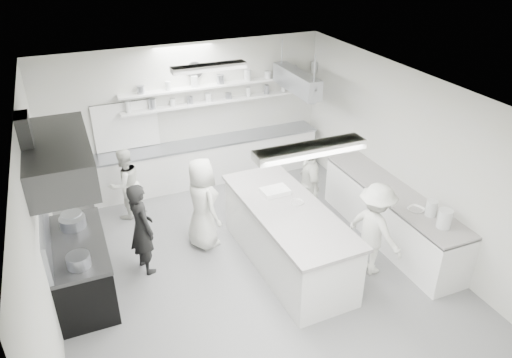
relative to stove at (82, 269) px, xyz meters
name	(u,v)px	position (x,y,z in m)	size (l,w,h in m)	color
floor	(250,267)	(2.60, -0.40, -0.46)	(6.00, 7.00, 0.02)	gray
ceiling	(249,95)	(2.60, -0.40, 2.56)	(6.00, 7.00, 0.02)	white
wall_back	(188,114)	(2.60, 3.10, 1.05)	(6.00, 0.04, 3.00)	beige
wall_front	(388,357)	(2.60, -3.90, 1.05)	(6.00, 0.04, 3.00)	beige
wall_left	(40,232)	(-0.40, -0.40, 1.05)	(0.04, 7.00, 3.00)	beige
wall_right	(408,156)	(5.60, -0.40, 1.05)	(0.04, 7.00, 3.00)	beige
stove	(82,269)	(0.00, 0.00, 0.00)	(0.80, 1.80, 0.90)	black
exhaust_hood	(58,157)	(0.00, 0.00, 1.90)	(0.85, 2.00, 0.50)	#3D3D3F
back_counter	(208,162)	(2.90, 2.80, 0.01)	(5.00, 0.60, 0.92)	white
shelf_lower	(220,101)	(3.30, 2.97, 1.30)	(4.20, 0.26, 0.04)	white
shelf_upper	(220,85)	(3.30, 2.97, 1.65)	(4.20, 0.26, 0.04)	white
pass_through_window	(126,126)	(1.30, 3.08, 1.00)	(1.30, 0.04, 1.00)	black
wall_clock	(194,70)	(2.80, 3.06, 2.00)	(0.32, 0.32, 0.05)	silver
right_counter	(391,216)	(5.25, -0.60, 0.02)	(0.74, 3.30, 0.94)	white
pot_rack	(296,81)	(4.60, 2.00, 1.85)	(0.30, 1.60, 0.40)	#9598A2
light_fixture_front	(310,149)	(2.60, -2.20, 2.49)	(1.30, 0.25, 0.10)	white
light_fixture_rear	(209,67)	(2.60, 1.40, 2.49)	(1.30, 0.25, 0.10)	white
prep_island	(287,237)	(3.21, -0.54, 0.07)	(1.06, 2.85, 1.05)	white
stove_pot	(73,223)	(0.00, 0.44, 0.57)	(0.39, 0.39, 0.22)	#9598A2
cook_stove	(142,228)	(0.99, 0.23, 0.35)	(0.58, 0.38, 1.60)	black
cook_back	(125,184)	(1.01, 1.99, 0.26)	(0.69, 0.54, 1.42)	silver
cook_island_left	(202,203)	(2.10, 0.53, 0.39)	(0.82, 0.53, 1.67)	silver
cook_island_right	(309,185)	(4.15, 0.48, 0.34)	(0.93, 0.39, 1.59)	silver
cook_right	(375,229)	(4.41, -1.24, 0.35)	(1.04, 0.60, 1.60)	silver
bowl_island_a	(279,190)	(3.33, 0.07, 0.63)	(0.26, 0.26, 0.06)	#9598A2
bowl_island_b	(297,203)	(3.41, -0.46, 0.63)	(0.22, 0.22, 0.07)	white
bowl_right	(416,210)	(5.20, -1.23, 0.52)	(0.26, 0.26, 0.06)	white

